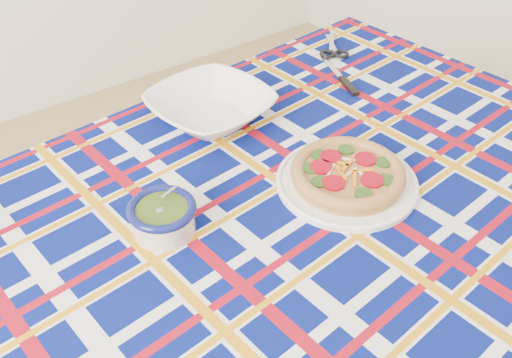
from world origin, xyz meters
TOP-DOWN VIEW (x-y plane):
  - dining_table at (0.31, 0.21)m, footprint 1.57×1.06m
  - tablecloth at (0.31, 0.21)m, footprint 1.61×1.09m
  - main_focaccia_plate at (0.47, 0.19)m, footprint 0.28×0.28m
  - pesto_bowl at (0.14, 0.29)m, footprint 0.12×0.12m
  - serving_bowl at (0.39, 0.53)m, footprint 0.28×0.28m
  - table_knife at (0.76, 0.54)m, footprint 0.09×0.21m
  - kitchen_scissors at (0.85, 0.64)m, footprint 0.17×0.19m

SIDE VIEW (x-z plane):
  - dining_table at x=0.31m, z-range 0.28..0.99m
  - tablecloth at x=0.31m, z-range 0.61..0.71m
  - table_knife at x=0.76m, z-range 0.71..0.72m
  - kitchen_scissors at x=0.85m, z-range 0.71..0.72m
  - main_focaccia_plate at x=0.47m, z-range 0.71..0.76m
  - serving_bowl at x=0.39m, z-range 0.71..0.77m
  - pesto_bowl at x=0.14m, z-range 0.71..0.78m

